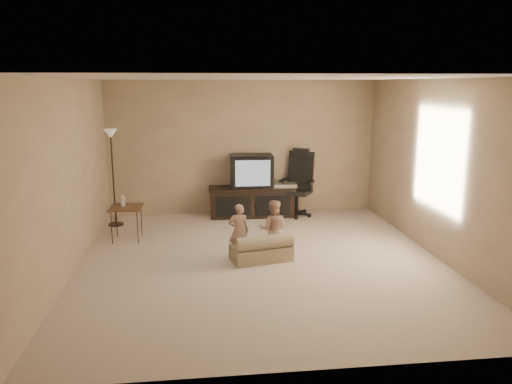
# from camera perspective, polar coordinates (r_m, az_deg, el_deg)

# --- Properties ---
(floor) EXTENTS (5.50, 5.50, 0.00)m
(floor) POSITION_cam_1_polar(r_m,az_deg,el_deg) (7.03, 0.62, -7.91)
(floor) COLOR #C3B09B
(floor) RESTS_ON ground
(room_shell) EXTENTS (5.50, 5.50, 5.50)m
(room_shell) POSITION_cam_1_polar(r_m,az_deg,el_deg) (6.67, 0.65, 4.44)
(room_shell) COLOR silver
(room_shell) RESTS_ON floor
(tv_stand) EXTENTS (1.62, 0.63, 1.15)m
(tv_stand) POSITION_cam_1_polar(r_m,az_deg,el_deg) (9.30, -0.46, 0.17)
(tv_stand) COLOR black
(tv_stand) RESTS_ON floor
(office_chair) EXTENTS (0.79, 0.79, 1.25)m
(office_chair) POSITION_cam_1_polar(r_m,az_deg,el_deg) (9.37, 4.81, 0.03)
(office_chair) COLOR black
(office_chair) RESTS_ON floor
(side_table) EXTENTS (0.51, 0.51, 0.74)m
(side_table) POSITION_cam_1_polar(r_m,az_deg,el_deg) (8.09, -14.67, -1.73)
(side_table) COLOR brown
(side_table) RESTS_ON floor
(floor_lamp) EXTENTS (0.26, 0.26, 1.68)m
(floor_lamp) POSITION_cam_1_polar(r_m,az_deg,el_deg) (8.87, -16.15, 3.99)
(floor_lamp) COLOR black
(floor_lamp) RESTS_ON floor
(child_sofa) EXTENTS (0.90, 0.63, 0.40)m
(child_sofa) POSITION_cam_1_polar(r_m,az_deg,el_deg) (7.00, 0.69, -6.61)
(child_sofa) COLOR gray
(child_sofa) RESTS_ON floor
(toddler_left) EXTENTS (0.30, 0.22, 0.79)m
(toddler_left) POSITION_cam_1_polar(r_m,az_deg,el_deg) (7.05, -1.98, -4.48)
(toddler_left) COLOR tan
(toddler_left) RESTS_ON floor
(toddler_right) EXTENTS (0.44, 0.30, 0.84)m
(toddler_right) POSITION_cam_1_polar(r_m,az_deg,el_deg) (7.06, 1.96, -4.25)
(toddler_right) COLOR tan
(toddler_right) RESTS_ON floor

